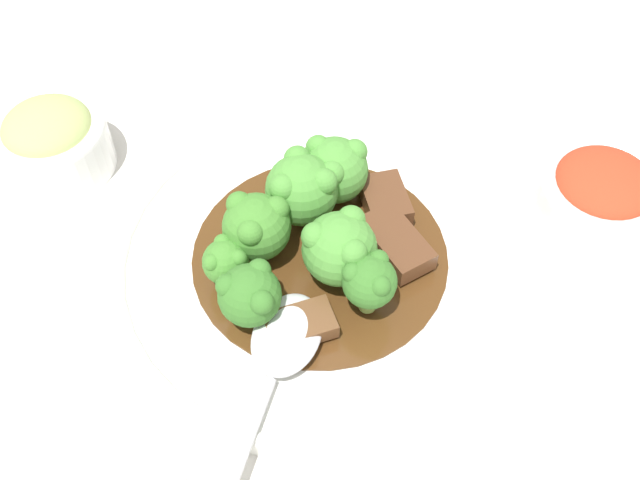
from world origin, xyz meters
name	(u,v)px	position (x,y,z in m)	size (l,w,h in m)	color
ground_plane	(320,267)	(0.00, 0.00, 0.00)	(4.00, 4.00, 0.00)	silver
main_plate	(320,259)	(0.00, 0.00, 0.01)	(0.31, 0.31, 0.02)	white
beef_strip_0	(396,243)	(0.03, -0.05, 0.03)	(0.06, 0.07, 0.02)	#56331E
beef_strip_1	(300,325)	(-0.06, -0.02, 0.03)	(0.05, 0.05, 0.01)	brown
beef_strip_2	(385,200)	(0.06, -0.02, 0.03)	(0.05, 0.05, 0.02)	#56331E
broccoli_floret_0	(370,281)	(-0.02, -0.05, 0.05)	(0.04, 0.04, 0.05)	#7FA84C
broccoli_floret_1	(302,188)	(0.02, 0.03, 0.05)	(0.05, 0.05, 0.06)	#8EB756
broccoli_floret_2	(257,226)	(-0.02, 0.04, 0.05)	(0.05, 0.05, 0.05)	#7FA84C
broccoli_floret_3	(339,248)	(-0.01, -0.02, 0.05)	(0.05, 0.05, 0.06)	#8EB756
broccoli_floret_4	(226,261)	(-0.05, 0.05, 0.04)	(0.03, 0.03, 0.04)	#7FA84C
broccoli_floret_5	(335,169)	(0.05, 0.02, 0.05)	(0.05, 0.05, 0.05)	#7FA84C
broccoli_floret_6	(250,294)	(-0.07, 0.01, 0.05)	(0.04, 0.04, 0.05)	#7FA84C
serving_spoon	(278,358)	(-0.09, -0.02, 0.03)	(0.23, 0.08, 0.01)	silver
side_bowl_kimchi	(600,194)	(0.15, -0.16, 0.03)	(0.10, 0.10, 0.05)	white
side_bowl_appetizer	(52,140)	(-0.02, 0.24, 0.03)	(0.09, 0.09, 0.06)	white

